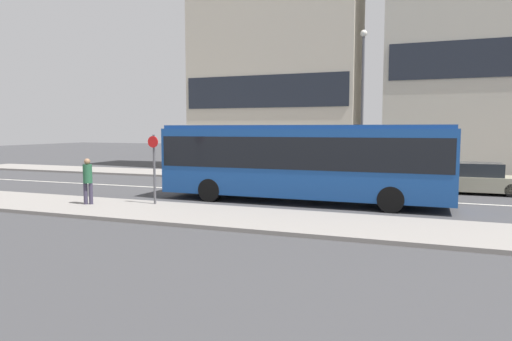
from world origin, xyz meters
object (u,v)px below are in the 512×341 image
object	(u,v)px
parked_car_0	(476,179)
pedestrian_near_stop	(88,178)
bus_stop_sign	(154,164)
city_bus	(301,158)
street_lamp	(363,92)

from	to	relation	value
parked_car_0	pedestrian_near_stop	bearing A→B (deg)	-146.74
bus_stop_sign	parked_car_0	bearing A→B (deg)	35.19
city_bus	parked_car_0	distance (m)	8.89
bus_stop_sign	street_lamp	size ratio (longest dim) A/B	0.33
pedestrian_near_stop	parked_car_0	bearing A→B (deg)	-170.80
city_bus	street_lamp	distance (m)	7.90
bus_stop_sign	street_lamp	world-z (taller)	street_lamp
city_bus	pedestrian_near_stop	bearing A→B (deg)	-148.79
bus_stop_sign	street_lamp	xyz separation A→B (m)	(6.48, 10.20, 3.29)
parked_car_0	street_lamp	world-z (taller)	street_lamp
parked_car_0	pedestrian_near_stop	size ratio (longest dim) A/B	2.44
parked_car_0	bus_stop_sign	xyz separation A→B (m)	(-12.00, -8.46, 1.02)
bus_stop_sign	city_bus	bearing A→B (deg)	31.88
parked_car_0	bus_stop_sign	distance (m)	14.72
street_lamp	bus_stop_sign	bearing A→B (deg)	-122.45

